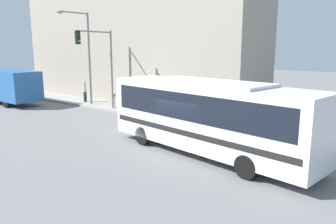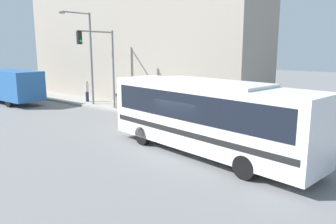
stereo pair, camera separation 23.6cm
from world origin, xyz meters
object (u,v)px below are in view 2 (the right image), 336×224
(city_bus, at_px, (206,113))
(delivery_truck, at_px, (9,85))
(fire_hydrant, at_px, (191,115))
(pedestrian_near_corner, at_px, (87,91))
(parking_meter, at_px, (116,98))
(traffic_light_pole, at_px, (102,56))
(street_lamp, at_px, (87,51))

(city_bus, bearing_deg, delivery_truck, 94.90)
(fire_hydrant, xyz_separation_m, pedestrian_near_corner, (0.72, 11.57, 0.56))
(delivery_truck, distance_m, pedestrian_near_corner, 6.83)
(fire_hydrant, bearing_deg, parking_meter, 90.00)
(traffic_light_pole, bearing_deg, delivery_truck, 105.20)
(delivery_truck, xyz_separation_m, traffic_light_pole, (2.58, -9.51, 2.59))
(traffic_light_pole, height_order, street_lamp, street_lamp)
(street_lamp, bearing_deg, city_bus, -107.96)
(parking_meter, height_order, street_lamp, street_lamp)
(fire_hydrant, relative_size, traffic_light_pole, 0.12)
(delivery_truck, distance_m, fire_hydrant, 17.32)
(delivery_truck, relative_size, traffic_light_pole, 1.39)
(fire_hydrant, bearing_deg, city_bus, -138.91)
(city_bus, bearing_deg, pedestrian_near_corner, 79.15)
(delivery_truck, height_order, traffic_light_pole, traffic_light_pole)
(delivery_truck, relative_size, street_lamp, 1.11)
(pedestrian_near_corner, bearing_deg, city_bus, -109.28)
(delivery_truck, xyz_separation_m, pedestrian_near_corner, (4.21, -5.36, -0.51))
(city_bus, relative_size, pedestrian_near_corner, 5.83)
(delivery_truck, bearing_deg, pedestrian_near_corner, -51.87)
(pedestrian_near_corner, bearing_deg, parking_meter, -99.03)
(traffic_light_pole, xyz_separation_m, street_lamp, (0.76, 2.75, 0.39))
(city_bus, xyz_separation_m, parking_meter, (4.79, 11.22, -0.98))
(street_lamp, bearing_deg, fire_hydrant, -89.23)
(street_lamp, distance_m, pedestrian_near_corner, 3.86)
(parking_meter, bearing_deg, city_bus, -113.11)
(fire_hydrant, xyz_separation_m, street_lamp, (-0.14, 10.17, 4.05))
(parking_meter, bearing_deg, fire_hydrant, -90.00)
(city_bus, xyz_separation_m, traffic_light_pole, (3.89, 11.60, 2.24))
(city_bus, bearing_deg, traffic_light_pole, 79.91)
(delivery_truck, bearing_deg, fire_hydrant, -78.37)
(city_bus, distance_m, delivery_truck, 21.15)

